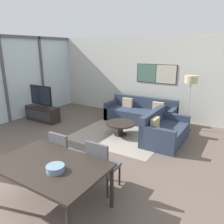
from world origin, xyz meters
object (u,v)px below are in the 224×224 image
at_px(television, 41,96).
at_px(floor_lamp, 191,84).
at_px(tv_console, 43,114).
at_px(dining_chair_centre, 101,163).
at_px(dining_table, 50,168).
at_px(dining_chair_left, 64,153).
at_px(fruit_bowl, 55,168).
at_px(sofa_main, 141,114).
at_px(sofa_side, 163,132).
at_px(coffee_table, 120,126).

distance_m(television, floor_lamp, 4.74).
xyz_separation_m(tv_console, dining_chair_centre, (3.84, -2.10, 0.26)).
height_order(dining_table, dining_chair_left, dining_chair_left).
height_order(dining_table, fruit_bowl, fruit_bowl).
xyz_separation_m(sofa_main, fruit_bowl, (0.77, -4.61, 0.53)).
bearing_deg(dining_table, dining_chair_centre, 61.11).
xyz_separation_m(television, dining_chair_centre, (3.84, -2.10, -0.33)).
xyz_separation_m(sofa_side, dining_table, (-0.62, -3.31, 0.41)).
bearing_deg(dining_chair_centre, sofa_side, 85.30).
bearing_deg(floor_lamp, fruit_bowl, -98.92).
distance_m(television, sofa_side, 4.12).
xyz_separation_m(television, fruit_bowl, (3.65, -2.94, -0.05)).
bearing_deg(tv_console, floor_lamp, 21.40).
bearing_deg(dining_chair_left, television, 144.71).
height_order(sofa_side, floor_lamp, floor_lamp).
bearing_deg(television, sofa_main, 30.09).
height_order(tv_console, dining_table, dining_table).
xyz_separation_m(coffee_table, dining_table, (0.55, -3.13, 0.41)).
distance_m(dining_chair_left, fruit_bowl, 1.06).
bearing_deg(television, tv_console, -90.00).
bearing_deg(tv_console, sofa_main, 30.10).
relative_size(television, dining_chair_centre, 1.02).
bearing_deg(sofa_main, floor_lamp, 1.87).
bearing_deg(tv_console, dining_table, -39.69).
height_order(tv_console, dining_chair_left, dining_chair_left).
distance_m(coffee_table, dining_chair_left, 2.43).
bearing_deg(sofa_side, coffee_table, 98.93).
height_order(tv_console, coffee_table, tv_console).
distance_m(fruit_bowl, floor_lamp, 4.76).
relative_size(dining_chair_left, floor_lamp, 0.57).
height_order(television, dining_chair_left, television).
bearing_deg(floor_lamp, tv_console, -158.60).
bearing_deg(sofa_main, dining_table, -83.04).
xyz_separation_m(sofa_main, dining_chair_centre, (0.96, -3.77, 0.25)).
bearing_deg(sofa_main, coffee_table, -90.00).
relative_size(dining_table, floor_lamp, 1.03).
distance_m(dining_table, fruit_bowl, 0.27).
distance_m(sofa_main, sofa_side, 1.68).
distance_m(sofa_main, fruit_bowl, 4.71).
height_order(dining_chair_centre, floor_lamp, floor_lamp).
height_order(coffee_table, dining_chair_left, dining_chair_left).
relative_size(sofa_side, dining_table, 0.88).
relative_size(tv_console, fruit_bowl, 4.82).
height_order(tv_console, sofa_main, sofa_main).
distance_m(tv_console, fruit_bowl, 4.72).
bearing_deg(floor_lamp, dining_chair_left, -109.48).
distance_m(television, coffee_table, 2.95).
height_order(tv_console, television, television).
height_order(sofa_main, coffee_table, sofa_main).
height_order(sofa_main, dining_chair_left, dining_chair_left).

